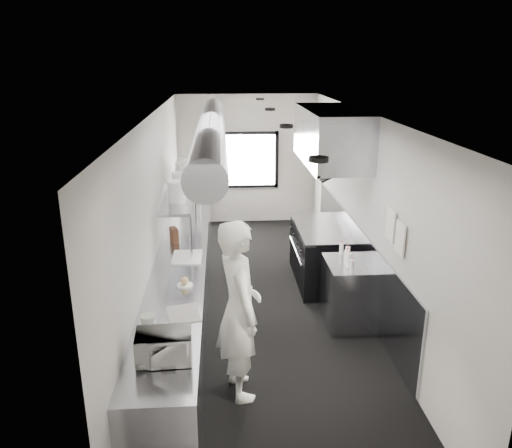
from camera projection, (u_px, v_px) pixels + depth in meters
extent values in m
cube|color=black|center=(262.00, 302.00, 7.65)|extent=(3.00, 8.00, 0.01)
cube|color=silver|center=(262.00, 114.00, 6.77)|extent=(3.00, 8.00, 0.01)
cube|color=#BAB8B1|center=(247.00, 160.00, 11.00)|extent=(3.00, 0.02, 2.80)
cube|color=#BAB8B1|center=(309.00, 387.00, 3.42)|extent=(3.00, 0.02, 2.80)
cube|color=#BAB8B1|center=(156.00, 216.00, 7.11)|extent=(0.02, 8.00, 2.80)
cube|color=#BAB8B1|center=(365.00, 212.00, 7.31)|extent=(0.02, 8.00, 2.80)
cube|color=#9CA0AB|center=(355.00, 258.00, 7.86)|extent=(0.03, 5.50, 1.10)
cylinder|color=gray|center=(211.00, 130.00, 7.18)|extent=(0.40, 6.40, 0.40)
cube|color=white|center=(247.00, 160.00, 10.96)|extent=(1.20, 0.03, 1.10)
cube|color=black|center=(247.00, 133.00, 10.80)|extent=(1.36, 0.03, 0.08)
cube|color=black|center=(247.00, 186.00, 11.16)|extent=(1.36, 0.03, 0.08)
cube|color=black|center=(218.00, 160.00, 10.94)|extent=(0.08, 0.03, 1.25)
cube|color=black|center=(277.00, 160.00, 11.02)|extent=(0.08, 0.03, 1.25)
cube|color=#9CA0AB|center=(331.00, 136.00, 7.63)|extent=(0.80, 2.20, 0.80)
cube|color=#9CA0AB|center=(305.00, 161.00, 7.73)|extent=(0.05, 2.20, 0.05)
cube|color=black|center=(325.00, 158.00, 7.73)|extent=(0.50, 2.10, 0.28)
cube|color=#9CA0AB|center=(182.00, 292.00, 6.96)|extent=(0.70, 6.00, 0.90)
cube|color=#9CA0AB|center=(182.00, 188.00, 8.03)|extent=(0.45, 3.00, 0.04)
cylinder|color=#9CA0AB|center=(191.00, 237.00, 6.82)|extent=(0.04, 0.04, 0.66)
cylinder|color=#9CA0AB|center=(195.00, 207.00, 8.15)|extent=(0.04, 0.04, 0.66)
cylinder|color=#9CA0AB|center=(199.00, 186.00, 9.48)|extent=(0.04, 0.04, 0.66)
cube|color=black|center=(322.00, 255.00, 8.24)|extent=(0.85, 1.60, 0.90)
cube|color=#9CA0AB|center=(323.00, 228.00, 8.09)|extent=(0.85, 1.60, 0.04)
cube|color=#9CA0AB|center=(297.00, 256.00, 8.21)|extent=(0.03, 1.55, 0.80)
cylinder|color=#9CA0AB|center=(296.00, 250.00, 8.18)|extent=(0.03, 1.30, 0.03)
cube|color=#9CA0AB|center=(349.00, 293.00, 6.92)|extent=(0.65, 0.80, 0.90)
cube|color=#9CA0AB|center=(194.00, 213.00, 10.47)|extent=(0.70, 1.20, 0.90)
cube|color=silver|center=(391.00, 225.00, 6.11)|extent=(0.02, 0.28, 0.38)
cube|color=silver|center=(400.00, 238.00, 5.79)|extent=(0.02, 0.28, 0.38)
imported|color=white|center=(239.00, 310.00, 5.32)|extent=(0.63, 0.82, 1.99)
imported|color=silver|center=(164.00, 347.00, 4.57)|extent=(0.48, 0.38, 0.28)
cylinder|color=#B1BBAC|center=(150.00, 349.00, 4.68)|extent=(0.18, 0.18, 0.10)
cylinder|color=#B1BBAC|center=(148.00, 320.00, 5.19)|extent=(0.18, 0.18, 0.11)
cube|color=silver|center=(183.00, 314.00, 5.43)|extent=(0.41, 0.48, 0.01)
cylinder|color=white|center=(185.00, 285.00, 6.10)|extent=(0.20, 0.20, 0.02)
sphere|color=tan|center=(184.00, 281.00, 6.08)|extent=(0.10, 0.10, 0.10)
cube|color=silver|center=(187.00, 257.00, 6.95)|extent=(0.40, 0.54, 0.02)
cube|color=#512F1C|center=(174.00, 235.00, 7.52)|extent=(0.15, 0.22, 0.22)
cylinder|color=white|center=(177.00, 191.00, 7.15)|extent=(0.34, 0.34, 0.30)
cylinder|color=white|center=(179.00, 181.00, 7.76)|extent=(0.27, 0.27, 0.29)
cylinder|color=white|center=(183.00, 172.00, 8.25)|extent=(0.30, 0.30, 0.34)
cylinder|color=white|center=(184.00, 167.00, 8.60)|extent=(0.26, 0.26, 0.34)
cylinder|color=silver|center=(352.00, 266.00, 6.44)|extent=(0.07, 0.07, 0.17)
cylinder|color=silver|center=(349.00, 260.00, 6.62)|extent=(0.09, 0.09, 0.20)
cylinder|color=silver|center=(347.00, 257.00, 6.70)|extent=(0.09, 0.09, 0.20)
cylinder|color=silver|center=(347.00, 253.00, 6.84)|extent=(0.08, 0.08, 0.19)
cylinder|color=silver|center=(341.00, 248.00, 7.05)|extent=(0.06, 0.06, 0.17)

